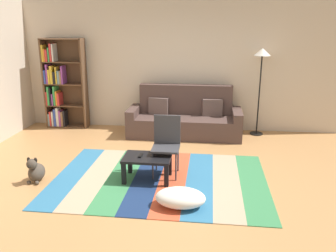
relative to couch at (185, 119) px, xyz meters
The scene contains 11 objects.
ground_plane 2.05m from the couch, 93.67° to the right, with size 14.00×14.00×0.00m, color #B27F4C.
back_wall 1.15m from the couch, 103.83° to the left, with size 6.80×0.10×2.70m, color beige.
rug 2.21m from the couch, 95.22° to the right, with size 3.11×2.19×0.01m.
couch is the anchor object (origin of this frame).
bookshelf 2.79m from the couch, behind, with size 0.90×0.28×1.91m.
coffee_table 2.23m from the couch, 99.76° to the right, with size 0.69×0.48×0.36m.
pouf 2.94m from the couch, 86.66° to the right, with size 0.63×0.41×0.24m, color white.
dog 3.15m from the couch, 129.00° to the right, with size 0.22×0.35×0.40m.
standing_lamp 1.86m from the couch, ahead, with size 0.32×0.32×1.74m.
tv_remote 2.25m from the couch, 102.25° to the right, with size 0.04×0.15×0.02m, color black.
folding_chair 1.95m from the couch, 93.83° to the right, with size 0.40×0.40×0.90m.
Camera 1 is at (0.62, -4.81, 2.24)m, focal length 37.32 mm.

